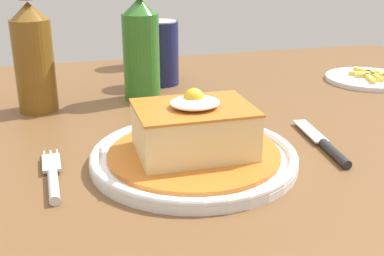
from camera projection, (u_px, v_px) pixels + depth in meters
name	position (u px, v px, depth m)	size (l,w,h in m)	color
dining_table	(167.00, 177.00, 0.80)	(1.39, 0.92, 0.73)	brown
main_plate	(196.00, 156.00, 0.62)	(0.26, 0.26, 0.02)	white
sandwich_meal	(196.00, 134.00, 0.61)	(0.22, 0.22, 0.09)	#C66B23
fork	(53.00, 178.00, 0.57)	(0.02, 0.14, 0.01)	silver
knife	(327.00, 146.00, 0.66)	(0.03, 0.17, 0.01)	#262628
soda_can	(162.00, 53.00, 0.95)	(0.07, 0.07, 0.12)	#191E51
beer_bottle_amber	(33.00, 51.00, 0.78)	(0.06, 0.06, 0.27)	brown
beer_bottle_green	(141.00, 43.00, 0.84)	(0.06, 0.06, 0.27)	#2D6B23
drinking_glass	(142.00, 46.00, 1.10)	(0.07, 0.07, 0.10)	silver
side_plate_fries	(369.00, 79.00, 0.99)	(0.17, 0.17, 0.02)	white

